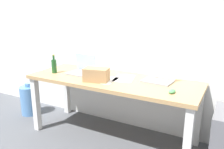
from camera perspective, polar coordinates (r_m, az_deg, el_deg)
The scene contains 11 objects.
ground_plane at distance 2.88m, azimuth 0.00°, elevation -15.03°, with size 8.00×8.00×0.00m, color #515459.
back_wall at distance 2.86m, azimuth 4.05°, elevation 12.19°, with size 5.20×0.08×2.60m, color white.
desk at distance 2.62m, azimuth 0.00°, elevation -2.97°, with size 1.95×0.71×0.72m.
laptop_left at distance 2.83m, azimuth -7.37°, elevation 1.23°, with size 0.32×0.27×0.23m.
laptop_right at distance 2.53m, azimuth 11.54°, elevation -0.56°, with size 0.33×0.25×0.23m.
beer_bottle at distance 2.90m, azimuth -14.15°, elevation 2.11°, with size 0.06×0.06×0.23m.
computer_mouse at distance 2.21m, azimuth 14.67°, elevation -4.03°, with size 0.06×0.10×0.03m, color #4C9E56.
cardboard_box at distance 2.48m, azimuth -3.90°, elevation -0.07°, with size 0.26×0.16×0.15m, color tan.
paper_sheet_near_back at distance 2.60m, azimuth 2.97°, elevation -0.95°, with size 0.21×0.30×0.00m, color white.
paper_sheet_center at distance 2.54m, azimuth -1.50°, elevation -1.36°, with size 0.21×0.30×0.00m, color white.
water_cooler_jug at distance 3.58m, azimuth -19.80°, elevation -5.97°, with size 0.25×0.25×0.46m.
Camera 1 is at (1.18, -2.18, 1.46)m, focal length 36.91 mm.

